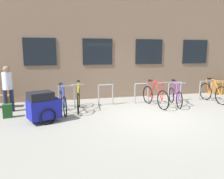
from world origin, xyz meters
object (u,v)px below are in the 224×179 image
(bicycle_yellow, at_px, (78,99))
(backpack, at_px, (7,111))
(bike_trailer, at_px, (43,106))
(bicycle_blue, at_px, (63,102))
(bicycle_orange, at_px, (213,93))
(planter_box, at_px, (219,88))
(person_by_bench, at_px, (8,86))
(bicycle_purple, at_px, (175,96))
(bicycle_red, at_px, (155,96))

(bicycle_yellow, distance_m, backpack, 2.34)
(bike_trailer, bearing_deg, bicycle_blue, 58.36)
(bicycle_orange, distance_m, planter_box, 2.09)
(person_by_bench, bearing_deg, bike_trailer, -49.78)
(bicycle_yellow, distance_m, person_by_bench, 2.48)
(bicycle_blue, bearing_deg, person_by_bench, 163.32)
(bicycle_blue, xyz_separation_m, bike_trailer, (-0.58, -0.93, 0.10))
(bicycle_orange, xyz_separation_m, bicycle_yellow, (-5.60, 0.03, 0.01))
(bicycle_blue, xyz_separation_m, bicycle_yellow, (0.57, 0.18, 0.02))
(bicycle_blue, distance_m, person_by_bench, 1.98)
(bicycle_blue, xyz_separation_m, backpack, (-1.73, -0.23, -0.16))
(bicycle_orange, relative_size, bicycle_purple, 1.07)
(bike_trailer, xyz_separation_m, planter_box, (8.23, 2.56, -0.18))
(bicycle_orange, height_order, bicycle_purple, bicycle_purple)
(bike_trailer, height_order, backpack, bike_trailer)
(bicycle_orange, height_order, bike_trailer, bicycle_orange)
(bicycle_blue, height_order, bicycle_orange, bicycle_blue)
(bicycle_purple, bearing_deg, bike_trailer, -169.06)
(bicycle_red, distance_m, person_by_bench, 5.36)
(planter_box, bearing_deg, person_by_bench, -173.50)
(bicycle_purple, height_order, planter_box, bicycle_purple)
(bicycle_blue, xyz_separation_m, bicycle_purple, (4.32, 0.01, -0.02))
(person_by_bench, distance_m, backpack, 1.05)
(bicycle_purple, relative_size, bike_trailer, 1.09)
(bicycle_orange, bearing_deg, bicycle_purple, -175.53)
(bicycle_purple, height_order, bike_trailer, bicycle_purple)
(bicycle_red, bearing_deg, person_by_bench, 174.77)
(planter_box, bearing_deg, backpack, -168.82)
(bicycle_yellow, height_order, person_by_bench, person_by_bench)
(bicycle_blue, relative_size, bicycle_purple, 1.10)
(bicycle_blue, distance_m, bicycle_purple, 4.32)
(bicycle_blue, height_order, bicycle_purple, bicycle_blue)
(bicycle_purple, relative_size, bicycle_yellow, 0.91)
(bicycle_orange, bearing_deg, backpack, -177.23)
(bicycle_purple, distance_m, bicycle_red, 0.84)
(bicycle_yellow, relative_size, planter_box, 2.49)
(bicycle_red, height_order, bike_trailer, bicycle_red)
(bicycle_red, xyz_separation_m, person_by_bench, (-5.31, 0.49, 0.52))
(bicycle_orange, bearing_deg, bike_trailer, -170.82)
(bicycle_orange, xyz_separation_m, planter_box, (1.48, 1.47, -0.10))
(bicycle_red, xyz_separation_m, bicycle_yellow, (-2.91, 0.12, 0.01))
(bike_trailer, xyz_separation_m, backpack, (-1.15, 0.71, -0.26))
(bike_trailer, relative_size, backpack, 3.32)
(backpack, bearing_deg, bicycle_orange, -7.12)
(bicycle_purple, distance_m, backpack, 6.05)
(bicycle_blue, relative_size, person_by_bench, 1.09)
(bike_trailer, bearing_deg, bicycle_yellow, 44.40)
(bicycle_red, bearing_deg, planter_box, 20.58)
(bicycle_blue, relative_size, bicycle_orange, 1.03)
(bicycle_blue, bearing_deg, bicycle_red, 1.02)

